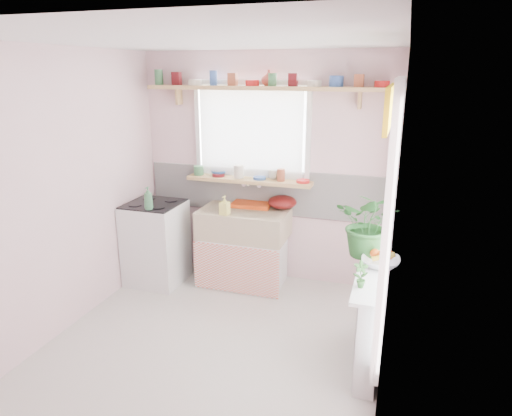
% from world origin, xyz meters
% --- Properties ---
extents(room, '(3.20, 3.20, 3.20)m').
position_xyz_m(room, '(0.66, 0.86, 1.37)').
color(room, beige).
rests_on(room, ground).
extents(sink_unit, '(0.95, 0.65, 1.11)m').
position_xyz_m(sink_unit, '(-0.15, 1.29, 0.43)').
color(sink_unit, white).
rests_on(sink_unit, ground).
extents(cooker, '(0.58, 0.58, 0.93)m').
position_xyz_m(cooker, '(-1.10, 1.05, 0.46)').
color(cooker, white).
rests_on(cooker, ground).
extents(radiator_ledge, '(0.22, 0.95, 0.78)m').
position_xyz_m(radiator_ledge, '(1.30, 0.20, 0.40)').
color(radiator_ledge, white).
rests_on(radiator_ledge, ground).
extents(windowsill, '(1.40, 0.22, 0.04)m').
position_xyz_m(windowsill, '(-0.15, 1.48, 1.14)').
color(windowsill, tan).
rests_on(windowsill, room).
extents(pine_shelf, '(2.52, 0.24, 0.04)m').
position_xyz_m(pine_shelf, '(0.00, 1.47, 2.12)').
color(pine_shelf, tan).
rests_on(pine_shelf, room).
extents(shelf_crockery, '(2.47, 0.11, 0.12)m').
position_xyz_m(shelf_crockery, '(-0.04, 1.47, 2.19)').
color(shelf_crockery, '#3F7F4C').
rests_on(shelf_crockery, pine_shelf).
extents(sill_crockery, '(1.35, 0.11, 0.12)m').
position_xyz_m(sill_crockery, '(-0.20, 1.48, 1.21)').
color(sill_crockery, '#3F7F4C').
rests_on(sill_crockery, windowsill).
extents(dish_tray, '(0.43, 0.33, 0.04)m').
position_xyz_m(dish_tray, '(-0.12, 1.50, 0.87)').
color(dish_tray, '#CF4212').
rests_on(dish_tray, sink_unit).
extents(colander, '(0.37, 0.37, 0.14)m').
position_xyz_m(colander, '(0.22, 1.50, 0.92)').
color(colander, '#580F0F').
rests_on(colander, sink_unit).
extents(jade_plant, '(0.61, 0.56, 0.58)m').
position_xyz_m(jade_plant, '(1.21, 0.60, 1.06)').
color(jade_plant, '#235925').
rests_on(jade_plant, radiator_ledge).
extents(fruit_bowl, '(0.32, 0.32, 0.08)m').
position_xyz_m(fruit_bowl, '(1.33, 0.41, 0.81)').
color(fruit_bowl, silver).
rests_on(fruit_bowl, radiator_ledge).
extents(herb_pot, '(0.12, 0.10, 0.21)m').
position_xyz_m(herb_pot, '(1.21, -0.02, 0.88)').
color(herb_pot, '#34702C').
rests_on(herb_pot, radiator_ledge).
extents(soap_bottle_sink, '(0.10, 0.10, 0.20)m').
position_xyz_m(soap_bottle_sink, '(-0.29, 1.10, 0.95)').
color(soap_bottle_sink, '#EFEA6A').
rests_on(soap_bottle_sink, sink_unit).
extents(sill_cup, '(0.15, 0.15, 0.10)m').
position_xyz_m(sill_cup, '(0.12, 1.54, 1.21)').
color(sill_cup, beige).
rests_on(sill_cup, windowsill).
extents(sill_bowl, '(0.22, 0.22, 0.05)m').
position_xyz_m(sill_bowl, '(-0.53, 1.54, 1.19)').
color(sill_bowl, '#3265A5').
rests_on(sill_bowl, windowsill).
extents(shelf_vase, '(0.19, 0.19, 0.16)m').
position_xyz_m(shelf_vase, '(0.05, 1.53, 2.22)').
color(shelf_vase, '#A53F33').
rests_on(shelf_vase, pine_shelf).
extents(cooker_bottle, '(0.10, 0.10, 0.24)m').
position_xyz_m(cooker_bottle, '(-1.02, 0.83, 1.03)').
color(cooker_bottle, '#3C794F').
rests_on(cooker_bottle, cooker).
extents(fruit, '(0.20, 0.14, 0.10)m').
position_xyz_m(fruit, '(1.34, 0.42, 0.87)').
color(fruit, '#DE5312').
rests_on(fruit, fruit_bowl).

